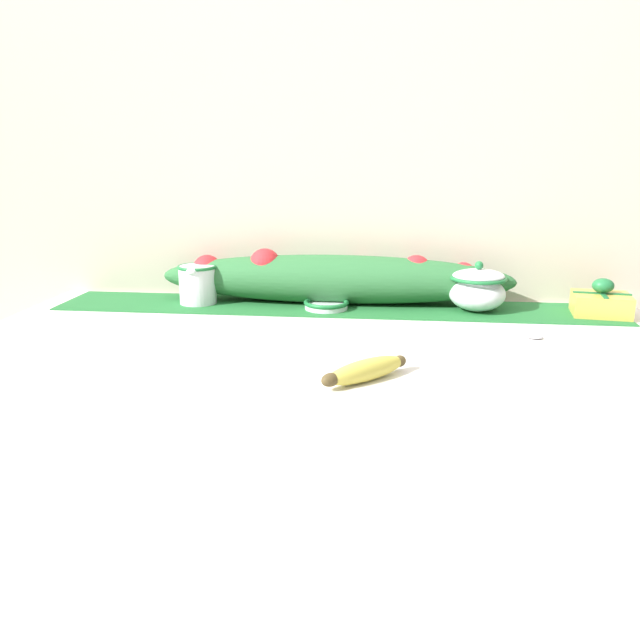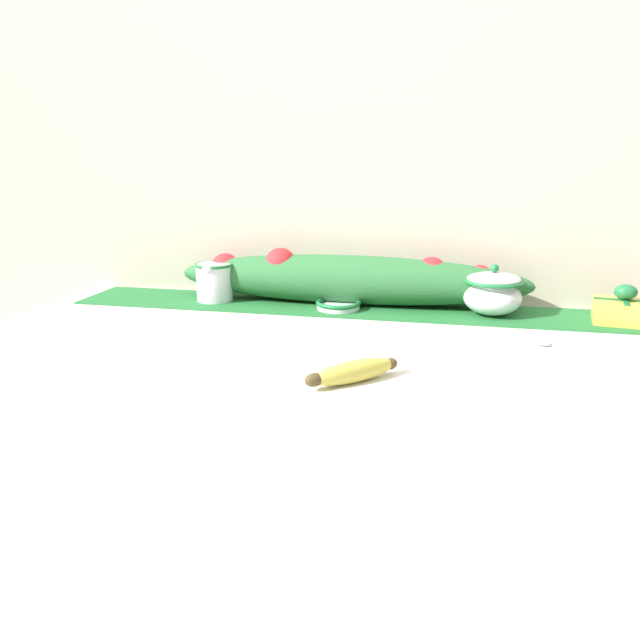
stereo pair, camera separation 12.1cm
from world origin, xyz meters
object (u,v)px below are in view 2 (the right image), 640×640
Objects in this scene: spoon at (532,342)px; gift_box at (624,310)px; cream_pitcher at (215,280)px; small_dish at (338,305)px; sugar_bowl at (493,292)px; banana at (353,372)px.

gift_box is at bearing 64.96° from spoon.
small_dish is at bearing -4.48° from cream_pitcher.
sugar_bowl is 0.71× the size of spoon.
small_dish is at bearing 103.41° from banana.
sugar_bowl is at bearing 64.00° from banana.
cream_pitcher is 0.95m from gift_box.
cream_pitcher is at bearing 131.11° from banana.
small_dish is 0.49m from banana.
banana is at bearing -115.80° from spoon.
gift_box is at bearing 42.99° from banana.
cream_pitcher is 1.04× the size of small_dish.
sugar_bowl reaches higher than small_dish.
cream_pitcher is 0.78m from spoon.
banana reaches higher than small_dish.
gift_box reaches higher than small_dish.
small_dish is 0.79× the size of gift_box.
cream_pitcher reaches higher than spoon.
sugar_bowl is 0.97× the size of gift_box.
gift_box is (0.28, -0.01, -0.02)m from sugar_bowl.
small_dish is (-0.35, -0.02, -0.04)m from sugar_bowl.
cream_pitcher is 0.85× the size of sugar_bowl.
cream_pitcher is at bearing -174.25° from spoon.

